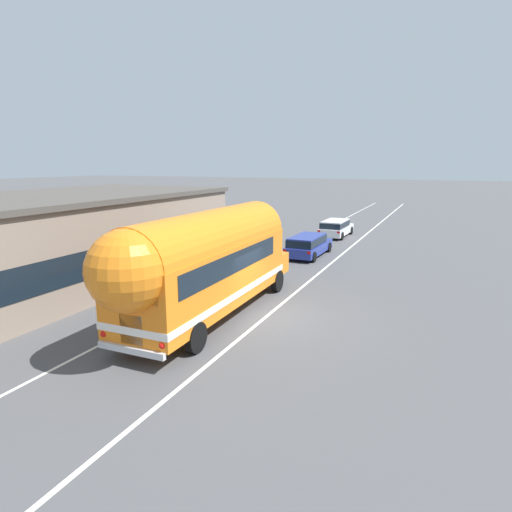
{
  "coord_description": "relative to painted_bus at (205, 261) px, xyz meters",
  "views": [
    {
      "loc": [
        6.12,
        -14.66,
        5.84
      ],
      "look_at": [
        -1.76,
        2.99,
        1.68
      ],
      "focal_mm": 30.32,
      "sensor_mm": 36.0,
      "label": 1
    }
  ],
  "objects": [
    {
      "name": "ground_plane",
      "position": [
        1.97,
        1.22,
        -2.3
      ],
      "size": [
        300.0,
        300.0,
        0.0
      ],
      "primitive_type": "plane",
      "color": "#4C4C4F"
    },
    {
      "name": "car_lead",
      "position": [
        0.1,
        12.58,
        -1.51
      ],
      "size": [
        1.94,
        4.84,
        1.37
      ],
      "color": "navy",
      "rests_on": "ground"
    },
    {
      "name": "roadside_building",
      "position": [
        -9.76,
        1.05,
        -0.13
      ],
      "size": [
        9.67,
        20.63,
        4.34
      ],
      "color": "gray",
      "rests_on": "ground"
    },
    {
      "name": "lane_markings",
      "position": [
        0.14,
        13.22,
        -2.3
      ],
      "size": [
        4.08,
        80.0,
        0.01
      ],
      "color": "silver",
      "rests_on": "ground"
    },
    {
      "name": "painted_bus",
      "position": [
        0.0,
        0.0,
        0.0
      ],
      "size": [
        2.68,
        11.75,
        4.12
      ],
      "color": "orange",
      "rests_on": "ground"
    },
    {
      "name": "car_second",
      "position": [
        -0.11,
        20.71,
        -1.52
      ],
      "size": [
        1.97,
        4.65,
        1.37
      ],
      "color": "white",
      "rests_on": "ground"
    }
  ]
}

